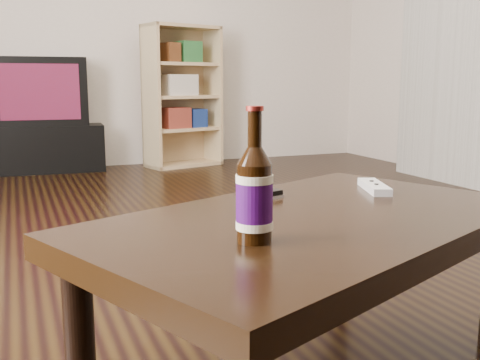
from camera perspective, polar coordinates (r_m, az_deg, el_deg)
name	(u,v)px	position (r m, az deg, el deg)	size (l,w,h in m)	color
floor	(216,276)	(2.17, -2.48, -9.75)	(5.00, 6.00, 0.01)	black
wall_back	(94,5)	(5.02, -14.66, 16.82)	(5.00, 0.02, 2.70)	beige
tv_stand	(44,148)	(4.88, -19.31, 3.11)	(0.94, 0.47, 0.38)	black
tv	(40,91)	(4.85, -19.62, 8.47)	(0.74, 0.49, 0.54)	black
bookshelf	(180,94)	(4.89, -6.08, 8.69)	(0.70, 0.45, 1.19)	tan
coffee_table	(314,238)	(1.34, 7.51, -5.85)	(1.28, 1.03, 0.42)	black
beer_bottle	(254,195)	(1.08, 1.47, -1.55)	(0.09, 0.09, 0.26)	black
phone	(262,192)	(1.54, 2.23, -1.23)	(0.09, 0.13, 0.02)	#B3B3B5
remote	(374,187)	(1.66, 13.48, -0.67)	(0.11, 0.19, 0.02)	#BBBBBD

